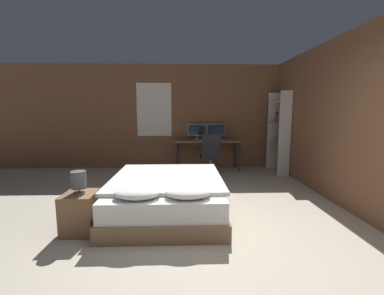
{
  "coord_description": "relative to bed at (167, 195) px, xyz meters",
  "views": [
    {
      "loc": [
        -0.37,
        -2.4,
        1.51
      ],
      "look_at": [
        -0.19,
        2.89,
        0.75
      ],
      "focal_mm": 24.0,
      "sensor_mm": 36.0,
      "label": 1
    }
  ],
  "objects": [
    {
      "name": "bookshelf",
      "position": [
        2.57,
        2.4,
        0.8
      ],
      "size": [
        0.28,
        0.82,
        1.96
      ],
      "color": "beige",
      "rests_on": "ground_plane"
    },
    {
      "name": "computer_mouse",
      "position": [
        1.15,
        2.6,
        0.52
      ],
      "size": [
        0.07,
        0.05,
        0.04
      ],
      "color": "#B7B7BC",
      "rests_on": "desk"
    },
    {
      "name": "keyboard",
      "position": [
        0.85,
        2.6,
        0.51
      ],
      "size": [
        0.42,
        0.13,
        0.02
      ],
      "color": "#B7B7BC",
      "rests_on": "desk"
    },
    {
      "name": "desk",
      "position": [
        0.85,
        2.78,
        0.4
      ],
      "size": [
        1.65,
        0.57,
        0.76
      ],
      "color": "#846042",
      "rests_on": "ground_plane"
    },
    {
      "name": "monitor_left",
      "position": [
        0.6,
        2.96,
        0.73
      ],
      "size": [
        0.47,
        0.16,
        0.41
      ],
      "color": "#B7B7BC",
      "rests_on": "desk"
    },
    {
      "name": "wall_side_right",
      "position": [
        2.76,
        0.2,
        1.08
      ],
      "size": [
        0.06,
        12.0,
        2.7
      ],
      "color": "brown",
      "rests_on": "ground_plane"
    },
    {
      "name": "office_chair",
      "position": [
        0.87,
        2.11,
        0.13
      ],
      "size": [
        0.52,
        0.52,
        1.0
      ],
      "color": "black",
      "rests_on": "ground_plane"
    },
    {
      "name": "nightstand",
      "position": [
        -1.04,
        -0.59,
        -0.02
      ],
      "size": [
        0.39,
        0.44,
        0.5
      ],
      "color": "brown",
      "rests_on": "ground_plane"
    },
    {
      "name": "bed",
      "position": [
        0.0,
        0.0,
        0.0
      ],
      "size": [
        1.62,
        2.0,
        0.61
      ],
      "color": "#846647",
      "rests_on": "ground_plane"
    },
    {
      "name": "wall_back",
      "position": [
        0.6,
        3.13,
        1.09
      ],
      "size": [
        12.0,
        0.08,
        2.7
      ],
      "color": "brown",
      "rests_on": "ground_plane"
    },
    {
      "name": "ground_plane",
      "position": [
        0.62,
        -1.3,
        -0.27
      ],
      "size": [
        20.0,
        20.0,
        0.0
      ],
      "primitive_type": "plane",
      "color": "#B2A893"
    },
    {
      "name": "monitor_right",
      "position": [
        1.11,
        2.96,
        0.73
      ],
      "size": [
        0.47,
        0.16,
        0.41
      ],
      "color": "#B7B7BC",
      "rests_on": "desk"
    },
    {
      "name": "bedside_lamp",
      "position": [
        -1.04,
        -0.59,
        0.4
      ],
      "size": [
        0.18,
        0.18,
        0.28
      ],
      "color": "gray",
      "rests_on": "nightstand"
    }
  ]
}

